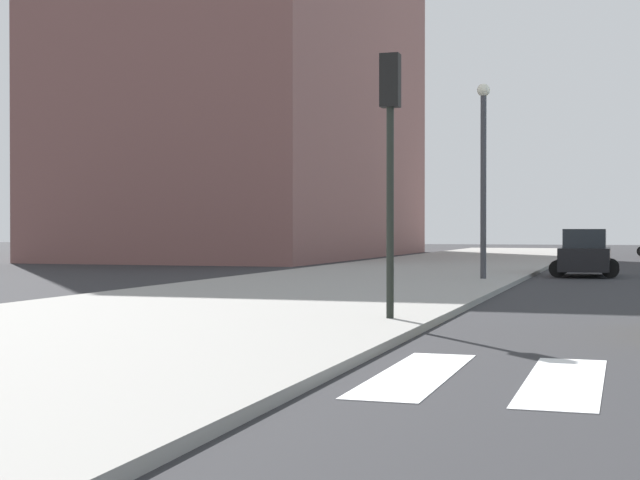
% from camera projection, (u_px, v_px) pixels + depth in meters
% --- Properties ---
extents(sidewalk_kerb_west, '(10.00, 120.00, 0.15)m').
position_uv_depth(sidewalk_kerb_west, '(335.00, 287.00, 29.02)').
color(sidewalk_kerb_west, gray).
rests_on(sidewalk_kerb_west, ground).
extents(low_rise_brick_west, '(16.00, 32.00, 27.84)m').
position_uv_depth(low_rise_brick_west, '(259.00, 48.00, 63.93)').
color(low_rise_brick_west, brown).
rests_on(low_rise_brick_west, ground).
extents(car_black_third, '(2.58, 4.12, 1.83)m').
position_uv_depth(car_black_third, '(585.00, 254.00, 37.09)').
color(car_black_third, black).
rests_on(car_black_third, ground).
extents(traffic_light_far_corner, '(0.36, 0.41, 4.96)m').
position_uv_depth(traffic_light_far_corner, '(390.00, 133.00, 17.99)').
color(traffic_light_far_corner, black).
rests_on(traffic_light_far_corner, sidewalk_kerb_west).
extents(street_lamp, '(0.44, 0.44, 6.61)m').
position_uv_depth(street_lamp, '(483.00, 162.00, 32.52)').
color(street_lamp, '#38383D').
rests_on(street_lamp, sidewalk_kerb_west).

